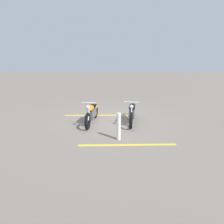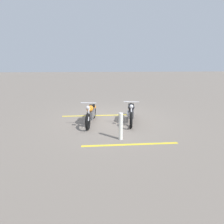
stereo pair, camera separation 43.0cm
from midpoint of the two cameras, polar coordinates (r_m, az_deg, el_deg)
name	(u,v)px [view 2 (the right image)]	position (r m, az deg, el deg)	size (l,w,h in m)	color
ground_plane	(111,120)	(8.91, -1.73, -2.39)	(60.00, 60.00, 0.00)	slate
motorcycle_bright_foreground	(91,113)	(8.48, -7.54, -0.20)	(2.23, 0.62, 1.04)	black
motorcycle_dark_foreground	(131,111)	(8.61, 4.11, 0.14)	(2.22, 0.63, 1.04)	black
bollard_post	(121,126)	(6.71, 0.73, -4.24)	(0.14, 0.14, 0.95)	white
parking_stripe_near	(95,115)	(9.65, -6.16, -1.03)	(3.20, 0.12, 0.01)	yellow
parking_stripe_mid	(130,144)	(6.51, 3.44, -9.45)	(3.20, 0.12, 0.01)	yellow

